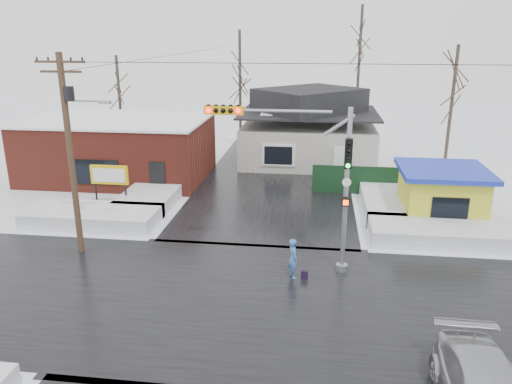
# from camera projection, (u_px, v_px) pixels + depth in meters

# --- Properties ---
(ground) EXTENTS (120.00, 120.00, 0.00)m
(ground) POSITION_uv_depth(u_px,v_px,m) (238.00, 300.00, 19.06)
(ground) COLOR white
(ground) RESTS_ON ground
(road_ns) EXTENTS (10.00, 120.00, 0.02)m
(road_ns) POSITION_uv_depth(u_px,v_px,m) (238.00, 300.00, 19.06)
(road_ns) COLOR black
(road_ns) RESTS_ON ground
(road_ew) EXTENTS (120.00, 10.00, 0.02)m
(road_ew) POSITION_uv_depth(u_px,v_px,m) (238.00, 300.00, 19.06)
(road_ew) COLOR black
(road_ew) RESTS_ON ground
(snowbank_nw) EXTENTS (7.00, 3.00, 0.80)m
(snowbank_nw) POSITION_uv_depth(u_px,v_px,m) (93.00, 216.00, 26.64)
(snowbank_nw) COLOR white
(snowbank_nw) RESTS_ON ground
(snowbank_ne) EXTENTS (7.00, 3.00, 0.80)m
(snowbank_ne) POSITION_uv_depth(u_px,v_px,m) (442.00, 232.00, 24.47)
(snowbank_ne) COLOR white
(snowbank_ne) RESTS_ON ground
(snowbank_nside_w) EXTENTS (3.00, 8.00, 0.80)m
(snowbank_nside_w) POSITION_uv_depth(u_px,v_px,m) (158.00, 190.00, 31.12)
(snowbank_nside_w) COLOR white
(snowbank_nside_w) RESTS_ON ground
(snowbank_nside_e) EXTENTS (3.00, 8.00, 0.80)m
(snowbank_nside_e) POSITION_uv_depth(u_px,v_px,m) (388.00, 199.00, 29.44)
(snowbank_nside_e) COLOR white
(snowbank_nside_e) RESTS_ON ground
(traffic_signal) EXTENTS (6.05, 0.68, 7.00)m
(traffic_signal) POSITION_uv_depth(u_px,v_px,m) (308.00, 168.00, 20.19)
(traffic_signal) COLOR gray
(traffic_signal) RESTS_ON ground
(utility_pole) EXTENTS (3.15, 0.44, 9.00)m
(utility_pole) POSITION_uv_depth(u_px,v_px,m) (71.00, 144.00, 21.76)
(utility_pole) COLOR #382619
(utility_pole) RESTS_ON ground
(brick_building) EXTENTS (12.20, 8.20, 4.12)m
(brick_building) POSITION_uv_depth(u_px,v_px,m) (119.00, 148.00, 34.86)
(brick_building) COLOR maroon
(brick_building) RESTS_ON ground
(marquee_sign) EXTENTS (2.20, 0.21, 2.55)m
(marquee_sign) POSITION_uv_depth(u_px,v_px,m) (109.00, 176.00, 28.53)
(marquee_sign) COLOR black
(marquee_sign) RESTS_ON ground
(house) EXTENTS (10.40, 8.40, 5.76)m
(house) POSITION_uv_depth(u_px,v_px,m) (308.00, 129.00, 38.80)
(house) COLOR beige
(house) RESTS_ON ground
(kiosk) EXTENTS (4.60, 4.60, 2.88)m
(kiosk) POSITION_uv_depth(u_px,v_px,m) (441.00, 194.00, 26.92)
(kiosk) COLOR gold
(kiosk) RESTS_ON ground
(fence) EXTENTS (8.00, 0.12, 1.80)m
(fence) POSITION_uv_depth(u_px,v_px,m) (376.00, 181.00, 31.23)
(fence) COLOR black
(fence) RESTS_ON ground
(tree_far_left) EXTENTS (3.00, 3.00, 10.00)m
(tree_far_left) POSITION_uv_depth(u_px,v_px,m) (240.00, 55.00, 41.68)
(tree_far_left) COLOR #332821
(tree_far_left) RESTS_ON ground
(tree_far_mid) EXTENTS (3.00, 3.00, 12.00)m
(tree_far_mid) POSITION_uv_depth(u_px,v_px,m) (361.00, 35.00, 41.88)
(tree_far_mid) COLOR #332821
(tree_far_mid) RESTS_ON ground
(tree_far_right) EXTENTS (3.00, 3.00, 9.00)m
(tree_far_right) POSITION_uv_depth(u_px,v_px,m) (455.00, 72.00, 34.33)
(tree_far_right) COLOR #332821
(tree_far_right) RESTS_ON ground
(tree_far_west) EXTENTS (3.00, 3.00, 8.00)m
(tree_far_west) POSITION_uv_depth(u_px,v_px,m) (118.00, 75.00, 41.48)
(tree_far_west) COLOR #332821
(tree_far_west) RESTS_ON ground
(pedestrian) EXTENTS (0.61, 0.73, 1.71)m
(pedestrian) POSITION_uv_depth(u_px,v_px,m) (293.00, 259.00, 20.57)
(pedestrian) COLOR #4371BB
(pedestrian) RESTS_ON ground
(shopping_bag) EXTENTS (0.29, 0.16, 0.35)m
(shopping_bag) POSITION_uv_depth(u_px,v_px,m) (304.00, 275.00, 20.62)
(shopping_bag) COLOR black
(shopping_bag) RESTS_ON ground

